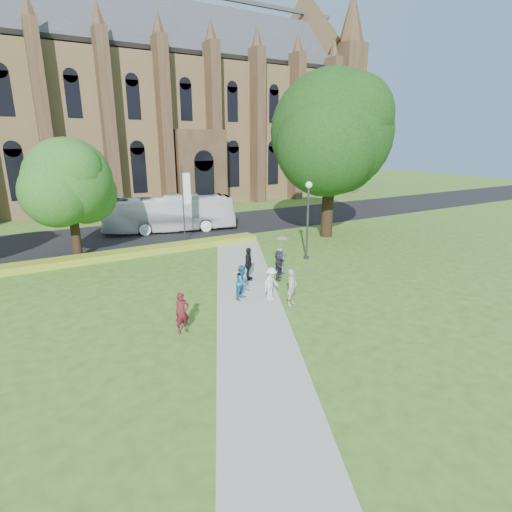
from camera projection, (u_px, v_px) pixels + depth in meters
ground at (261, 317)px, 18.36m from camera, size 160.00×160.00×0.00m
road at (144, 233)px, 34.96m from camera, size 160.00×10.00×0.02m
footpath at (250, 309)px, 19.19m from camera, size 15.58×28.54×0.04m
flower_hedge at (142, 251)px, 28.29m from camera, size 18.00×1.40×0.45m
cathedral at (172, 99)px, 52.52m from camera, size 52.60×18.25×28.00m
streetlamp at (308, 211)px, 26.45m from camera, size 0.44×0.44×5.24m
large_tree at (331, 133)px, 31.42m from camera, size 9.60×9.60×13.20m
street_tree_1 at (69, 182)px, 26.04m from camera, size 5.60×5.60×8.05m
banner_pole_0 at (184, 199)px, 31.05m from camera, size 0.70×0.10×6.00m
tour_coach at (170, 213)px, 35.15m from camera, size 11.71×5.34×3.18m
pedestrian_0 at (182, 313)px, 16.60m from camera, size 0.68×0.48×1.75m
pedestrian_1 at (243, 282)px, 20.14m from camera, size 1.09×1.04×1.78m
pedestrian_2 at (271, 284)px, 20.09m from camera, size 1.23×0.96×1.67m
pedestrian_3 at (248, 264)px, 22.88m from camera, size 1.03×1.18×1.91m
pedestrian_4 at (280, 261)px, 24.00m from camera, size 0.93×0.81×1.61m
pedestrian_5 at (279, 265)px, 23.03m from camera, size 1.40×1.54×1.71m
pedestrian_6 at (292, 287)px, 19.37m from camera, size 0.79×0.67×1.83m
parasol at (282, 242)px, 23.86m from camera, size 0.85×0.85×0.59m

